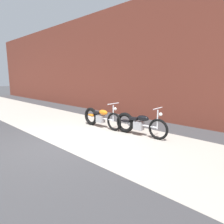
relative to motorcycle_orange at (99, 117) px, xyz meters
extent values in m
plane|color=#38383A|center=(0.69, -2.37, -0.40)|extent=(80.00, 80.00, 0.00)
cube|color=#9E998E|center=(0.69, -0.62, -0.40)|extent=(36.00, 3.50, 0.01)
cube|color=brown|center=(0.69, 2.83, 2.33)|extent=(36.00, 0.50, 5.46)
torus|color=black|center=(0.81, 0.02, -0.06)|extent=(0.68, 0.09, 0.68)
torus|color=black|center=(-0.49, -0.01, -0.03)|extent=(0.73, 0.15, 0.73)
cylinder|color=silver|center=(0.16, 0.00, -0.02)|extent=(1.24, 0.08, 0.06)
cube|color=#99999E|center=(0.08, 0.00, -0.06)|extent=(0.32, 0.23, 0.28)
ellipsoid|color=orange|center=(0.24, 0.00, 0.22)|extent=(0.44, 0.20, 0.20)
ellipsoid|color=orange|center=(-0.44, -0.01, 0.03)|extent=(0.44, 0.19, 0.10)
cube|color=black|center=(-0.12, 0.00, 0.16)|extent=(0.28, 0.21, 0.08)
cylinder|color=silver|center=(0.77, 0.01, 0.25)|extent=(0.04, 0.04, 0.62)
cylinder|color=silver|center=(0.77, 0.01, 0.61)|extent=(0.04, 0.58, 0.03)
sphere|color=white|center=(0.87, 0.02, 0.43)|extent=(0.11, 0.11, 0.11)
cylinder|color=silver|center=(-0.17, 0.14, -0.14)|extent=(0.55, 0.07, 0.06)
torus|color=black|center=(2.55, 0.23, -0.06)|extent=(0.68, 0.14, 0.68)
torus|color=black|center=(1.25, 0.12, -0.03)|extent=(0.74, 0.19, 0.73)
cylinder|color=silver|center=(1.90, 0.17, -0.02)|extent=(1.24, 0.16, 0.06)
cube|color=#99999E|center=(1.82, 0.17, -0.06)|extent=(0.34, 0.25, 0.28)
ellipsoid|color=black|center=(1.98, 0.18, 0.22)|extent=(0.45, 0.23, 0.20)
ellipsoid|color=black|center=(1.30, 0.12, 0.03)|extent=(0.45, 0.22, 0.10)
cube|color=black|center=(1.62, 0.15, 0.16)|extent=(0.30, 0.22, 0.08)
cylinder|color=silver|center=(2.51, 0.22, 0.25)|extent=(0.05, 0.05, 0.62)
cylinder|color=silver|center=(2.51, 0.22, 0.61)|extent=(0.08, 0.58, 0.03)
sphere|color=white|center=(2.61, 0.23, 0.43)|extent=(0.11, 0.11, 0.11)
cylinder|color=silver|center=(1.57, 0.30, -0.14)|extent=(0.55, 0.11, 0.06)
camera|label=1|loc=(5.81, -5.19, 1.60)|focal=32.12mm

